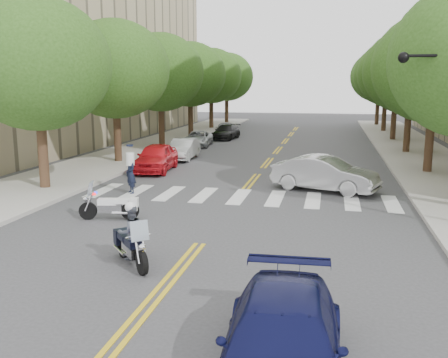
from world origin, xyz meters
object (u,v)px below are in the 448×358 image
(officer_standing, at_px, (131,174))
(convertible, at_px, (325,174))
(motorcycle_police, at_px, (131,237))
(sedan_blue, at_px, (282,345))
(motorcycle_parked, at_px, (114,206))

(officer_standing, xyz_separation_m, convertible, (8.26, 2.32, -0.09))
(motorcycle_police, bearing_deg, sedan_blue, 93.03)
(motorcycle_parked, relative_size, convertible, 0.44)
(motorcycle_police, xyz_separation_m, officer_standing, (-3.41, 8.22, 0.10))
(motorcycle_parked, distance_m, officer_standing, 4.31)
(officer_standing, bearing_deg, convertible, 61.41)
(motorcycle_parked, xyz_separation_m, convertible, (7.16, 6.47, 0.30))
(motorcycle_police, relative_size, sedan_blue, 0.37)
(officer_standing, bearing_deg, motorcycle_parked, -29.54)
(motorcycle_police, relative_size, officer_standing, 1.01)
(motorcycle_police, height_order, sedan_blue, motorcycle_police)
(motorcycle_police, distance_m, motorcycle_parked, 4.69)
(convertible, height_order, sedan_blue, convertible)
(sedan_blue, bearing_deg, officer_standing, 119.00)
(officer_standing, distance_m, sedan_blue, 15.02)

